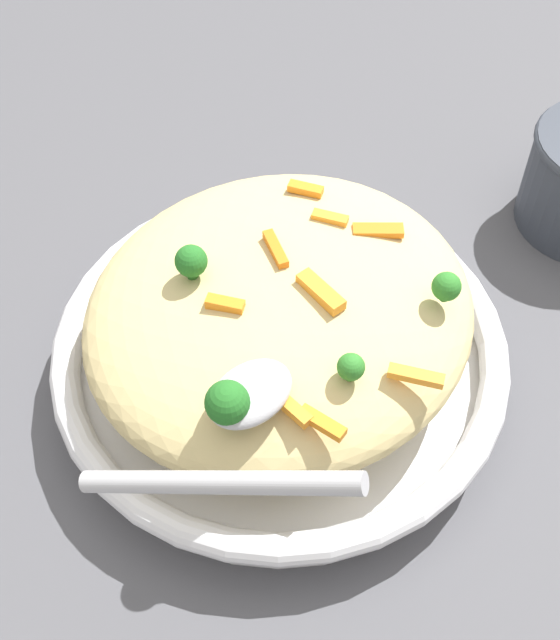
# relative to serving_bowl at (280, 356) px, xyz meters

# --- Properties ---
(ground_plane) EXTENTS (2.40, 2.40, 0.00)m
(ground_plane) POSITION_rel_serving_bowl_xyz_m (0.00, 0.00, -0.03)
(ground_plane) COLOR #4C4C51
(serving_bowl) EXTENTS (0.33, 0.33, 0.05)m
(serving_bowl) POSITION_rel_serving_bowl_xyz_m (0.00, 0.00, 0.00)
(serving_bowl) COLOR silver
(serving_bowl) RESTS_ON ground_plane
(pasta_mound) EXTENTS (0.28, 0.26, 0.07)m
(pasta_mound) POSITION_rel_serving_bowl_xyz_m (0.00, 0.00, 0.05)
(pasta_mound) COLOR #D1BA7A
(pasta_mound) RESTS_ON serving_bowl
(carrot_piece_0) EXTENTS (0.01, 0.04, 0.01)m
(carrot_piece_0) POSITION_rel_serving_bowl_xyz_m (0.06, 0.07, 0.08)
(carrot_piece_0) COLOR orange
(carrot_piece_0) RESTS_ON pasta_mound
(carrot_piece_1) EXTENTS (0.02, 0.03, 0.01)m
(carrot_piece_1) POSITION_rel_serving_bowl_xyz_m (0.04, -0.01, 0.09)
(carrot_piece_1) COLOR orange
(carrot_piece_1) RESTS_ON pasta_mound
(carrot_piece_2) EXTENTS (0.03, 0.03, 0.01)m
(carrot_piece_2) POSITION_rel_serving_bowl_xyz_m (-0.08, 0.01, 0.08)
(carrot_piece_2) COLOR orange
(carrot_piece_2) RESTS_ON pasta_mound
(carrot_piece_3) EXTENTS (0.01, 0.04, 0.01)m
(carrot_piece_3) POSITION_rel_serving_bowl_xyz_m (-0.01, 0.03, 0.09)
(carrot_piece_3) COLOR orange
(carrot_piece_3) RESTS_ON pasta_mound
(carrot_piece_4) EXTENTS (0.02, 0.03, 0.01)m
(carrot_piece_4) POSITION_rel_serving_bowl_xyz_m (-0.08, -0.05, 0.08)
(carrot_piece_4) COLOR orange
(carrot_piece_4) RESTS_ON pasta_mound
(carrot_piece_5) EXTENTS (0.02, 0.03, 0.01)m
(carrot_piece_5) POSITION_rel_serving_bowl_xyz_m (-0.01, 0.11, 0.08)
(carrot_piece_5) COLOR orange
(carrot_piece_5) RESTS_ON pasta_mound
(carrot_piece_6) EXTENTS (0.02, 0.03, 0.01)m
(carrot_piece_6) POSITION_rel_serving_bowl_xyz_m (-0.01, -0.02, 0.09)
(carrot_piece_6) COLOR orange
(carrot_piece_6) RESTS_ON pasta_mound
(carrot_piece_7) EXTENTS (0.02, 0.03, 0.01)m
(carrot_piece_7) POSITION_rel_serving_bowl_xyz_m (-0.06, -0.02, 0.09)
(carrot_piece_7) COLOR orange
(carrot_piece_7) RESTS_ON pasta_mound
(carrot_piece_8) EXTENTS (0.01, 0.03, 0.01)m
(carrot_piece_8) POSITION_rel_serving_bowl_xyz_m (0.06, 0.09, 0.08)
(carrot_piece_8) COLOR orange
(carrot_piece_8) RESTS_ON pasta_mound
(broccoli_floret_0) EXTENTS (0.02, 0.02, 0.03)m
(broccoli_floret_0) POSITION_rel_serving_bowl_xyz_m (0.04, -0.04, 0.10)
(broccoli_floret_0) COLOR #205B1C
(broccoli_floret_0) RESTS_ON pasta_mound
(broccoli_floret_1) EXTENTS (0.03, 0.03, 0.03)m
(broccoli_floret_1) POSITION_rel_serving_bowl_xyz_m (0.09, 0.05, 0.10)
(broccoli_floret_1) COLOR #205B1C
(broccoli_floret_1) RESTS_ON pasta_mound
(broccoli_floret_2) EXTENTS (0.02, 0.02, 0.02)m
(broccoli_floret_2) POSITION_rel_serving_bowl_xyz_m (0.02, 0.08, 0.09)
(broccoli_floret_2) COLOR #296820
(broccoli_floret_2) RESTS_ON pasta_mound
(broccoli_floret_3) EXTENTS (0.02, 0.02, 0.02)m
(broccoli_floret_3) POSITION_rel_serving_bowl_xyz_m (-0.07, 0.08, 0.09)
(broccoli_floret_3) COLOR #296820
(broccoli_floret_3) RESTS_ON pasta_mound
(serving_spoon) EXTENTS (0.14, 0.13, 0.07)m
(serving_spoon) POSITION_rel_serving_bowl_xyz_m (0.10, 0.07, 0.10)
(serving_spoon) COLOR #B7B7BC
(serving_spoon) RESTS_ON pasta_mound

